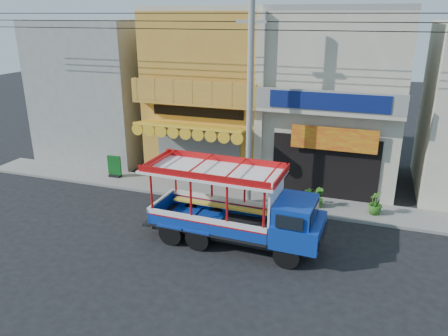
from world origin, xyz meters
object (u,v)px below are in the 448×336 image
(potted_plant_a, at_px, (311,196))
(potted_plant_b, at_px, (318,198))
(potted_plant_c, at_px, (375,203))
(green_sign, at_px, (115,168))
(utility_pole, at_px, (254,90))
(songthaew_truck, at_px, (246,210))

(potted_plant_a, relative_size, potted_plant_b, 1.09)
(potted_plant_b, xyz_separation_m, potted_plant_c, (2.28, 0.07, 0.08))
(potted_plant_c, bearing_deg, green_sign, -90.87)
(utility_pole, distance_m, potted_plant_b, 5.32)
(potted_plant_c, bearing_deg, songthaew_truck, -46.26)
(green_sign, height_order, potted_plant_c, green_sign)
(utility_pole, height_order, songthaew_truck, utility_pole)
(green_sign, bearing_deg, songthaew_truck, -28.11)
(songthaew_truck, xyz_separation_m, green_sign, (-8.14, 4.35, -0.85))
(songthaew_truck, relative_size, potted_plant_c, 6.42)
(green_sign, distance_m, potted_plant_c, 12.45)
(green_sign, height_order, potted_plant_a, green_sign)
(utility_pole, xyz_separation_m, potted_plant_a, (2.48, 0.46, -4.45))
(potted_plant_a, bearing_deg, potted_plant_c, -14.21)
(utility_pole, height_order, potted_plant_b, utility_pole)
(utility_pole, xyz_separation_m, green_sign, (-7.36, 0.84, -4.45))
(utility_pole, height_order, potted_plant_c, utility_pole)
(utility_pole, relative_size, songthaew_truck, 4.35)
(potted_plant_b, relative_size, potted_plant_c, 0.84)
(songthaew_truck, xyz_separation_m, potted_plant_b, (2.03, 3.98, -0.89))
(utility_pole, xyz_separation_m, songthaew_truck, (0.78, -3.50, -3.60))
(songthaew_truck, height_order, potted_plant_a, songthaew_truck)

